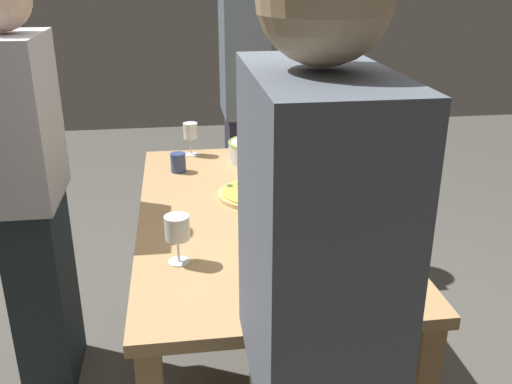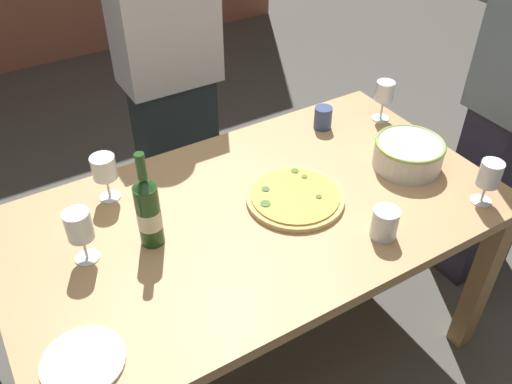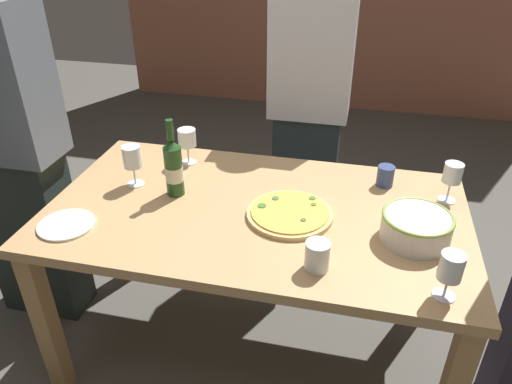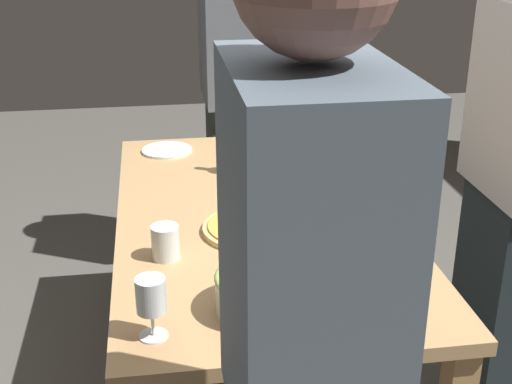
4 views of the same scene
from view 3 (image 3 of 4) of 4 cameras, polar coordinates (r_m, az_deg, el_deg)
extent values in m
plane|color=#54524B|center=(2.36, 0.00, -17.43)|extent=(8.00, 8.00, 0.00)
cube|color=tan|center=(1.87, 0.00, -2.45)|extent=(1.60, 0.90, 0.04)
cube|color=tan|center=(2.11, -23.45, -14.10)|extent=(0.07, 0.07, 0.71)
cube|color=tan|center=(2.62, -14.10, -2.56)|extent=(0.07, 0.07, 0.71)
cube|color=tan|center=(2.41, 19.89, -6.88)|extent=(0.07, 0.07, 0.71)
cylinder|color=#D8B571|center=(1.82, 3.98, -2.63)|extent=(0.32, 0.32, 0.02)
cylinder|color=#F1B246|center=(1.81, 4.00, -2.31)|extent=(0.29, 0.29, 0.01)
cylinder|color=#537623|center=(1.85, 6.80, -1.46)|extent=(0.02, 0.02, 0.00)
cylinder|color=#447625|center=(1.89, 6.66, -0.73)|extent=(0.03, 0.03, 0.00)
cylinder|color=#456938|center=(1.88, 2.30, -0.76)|extent=(0.03, 0.03, 0.00)
cylinder|color=#4C692E|center=(1.76, 5.61, -3.30)|extent=(0.02, 0.02, 0.00)
cylinder|color=#41732D|center=(1.83, 0.70, -1.63)|extent=(0.03, 0.03, 0.00)
cylinder|color=silver|center=(1.76, 18.33, -4.01)|extent=(0.24, 0.24, 0.10)
torus|color=#90AF50|center=(1.74, 18.57, -2.79)|extent=(0.24, 0.24, 0.01)
cylinder|color=#21471E|center=(1.93, -9.64, 2.45)|extent=(0.07, 0.07, 0.21)
cone|color=#21471E|center=(1.88, -9.94, 5.54)|extent=(0.07, 0.07, 0.03)
cylinder|color=#21471E|center=(1.86, -10.11, 7.21)|extent=(0.03, 0.03, 0.08)
cylinder|color=silver|center=(1.94, -9.61, 2.18)|extent=(0.07, 0.07, 0.06)
cylinder|color=white|center=(2.08, -13.98, 0.95)|extent=(0.07, 0.07, 0.00)
cylinder|color=white|center=(2.06, -14.12, 1.96)|extent=(0.01, 0.01, 0.08)
cylinder|color=white|center=(2.02, -14.42, 4.06)|extent=(0.07, 0.07, 0.09)
cylinder|color=maroon|center=(2.03, -14.33, 3.43)|extent=(0.06, 0.06, 0.04)
cylinder|color=white|center=(2.05, 21.51, -0.88)|extent=(0.07, 0.07, 0.00)
cylinder|color=white|center=(2.03, 21.74, 0.15)|extent=(0.01, 0.01, 0.08)
cylinder|color=white|center=(2.00, 22.18, 2.10)|extent=(0.07, 0.07, 0.08)
cylinder|color=maroon|center=(2.01, 22.02, 1.40)|extent=(0.06, 0.06, 0.02)
cylinder|color=white|center=(1.58, 21.23, -11.29)|extent=(0.07, 0.07, 0.00)
cylinder|color=white|center=(1.56, 21.48, -10.32)|extent=(0.01, 0.01, 0.07)
cylinder|color=white|center=(1.51, 22.03, -8.15)|extent=(0.07, 0.07, 0.09)
cylinder|color=maroon|center=(1.53, 21.83, -8.93)|extent=(0.06, 0.06, 0.03)
cylinder|color=white|center=(2.21, -7.91, 3.51)|extent=(0.07, 0.07, 0.00)
cylinder|color=white|center=(2.19, -7.99, 4.48)|extent=(0.01, 0.01, 0.08)
cylinder|color=white|center=(2.16, -8.14, 6.35)|extent=(0.08, 0.08, 0.08)
cylinder|color=navy|center=(2.06, 15.00, 1.83)|extent=(0.07, 0.07, 0.09)
cylinder|color=white|center=(1.56, 7.22, -7.48)|extent=(0.08, 0.08, 0.10)
cylinder|color=white|center=(1.89, -21.44, -3.61)|extent=(0.20, 0.20, 0.01)
cube|color=#212B2E|center=(2.75, 5.74, 1.29)|extent=(0.34, 0.20, 0.81)
cube|color=silver|center=(2.48, 6.62, 15.67)|extent=(0.40, 0.24, 0.61)
cube|color=#262F29|center=(2.51, -24.73, -4.54)|extent=(0.39, 0.20, 0.84)
camera|label=1|loc=(2.98, -43.31, 21.24)|focal=40.19mm
camera|label=2|loc=(1.11, -63.04, 22.33)|focal=37.84mm
camera|label=4|loc=(2.10, 69.94, 9.92)|focal=49.22mm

